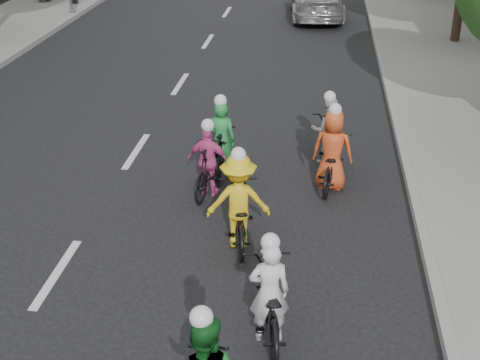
% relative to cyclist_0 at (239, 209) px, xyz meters
% --- Properties ---
extents(ground, '(120.00, 120.00, 0.00)m').
position_rel_cyclist_0_xyz_m(ground, '(-2.83, -1.32, -0.67)').
color(ground, black).
rests_on(ground, ground).
extents(sidewalk_right, '(4.00, 80.00, 0.15)m').
position_rel_cyclist_0_xyz_m(sidewalk_right, '(5.17, 8.68, -0.60)').
color(sidewalk_right, gray).
rests_on(sidewalk_right, ground).
extents(curb_right, '(0.18, 80.00, 0.18)m').
position_rel_cyclist_0_xyz_m(curb_right, '(3.22, 8.68, -0.58)').
color(curb_right, '#999993').
rests_on(curb_right, ground).
extents(cyclist_0, '(1.18, 1.98, 1.84)m').
position_rel_cyclist_0_xyz_m(cyclist_0, '(0.00, 0.00, 0.00)').
color(cyclist_0, black).
rests_on(cyclist_0, ground).
extents(cyclist_1, '(0.84, 1.85, 1.65)m').
position_rel_cyclist_0_xyz_m(cyclist_1, '(1.50, 3.66, -0.09)').
color(cyclist_1, black).
rests_on(cyclist_1, ground).
extents(cyclist_2, '(0.90, 1.79, 1.61)m').
position_rel_cyclist_0_xyz_m(cyclist_2, '(-0.82, 1.82, -0.07)').
color(cyclist_2, black).
rests_on(cyclist_2, ground).
extents(cyclist_4, '(0.62, 1.75, 1.83)m').
position_rel_cyclist_0_xyz_m(cyclist_4, '(-0.69, 2.63, -0.03)').
color(cyclist_4, black).
rests_on(cyclist_4, ground).
extents(cyclist_5, '(0.94, 1.95, 1.82)m').
position_rel_cyclist_0_xyz_m(cyclist_5, '(1.59, 2.42, -0.04)').
color(cyclist_5, black).
rests_on(cyclist_5, ground).
extents(cyclist_6, '(1.01, 2.05, 1.70)m').
position_rel_cyclist_0_xyz_m(cyclist_6, '(0.73, -2.42, -0.10)').
color(cyclist_6, black).
rests_on(cyclist_6, ground).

